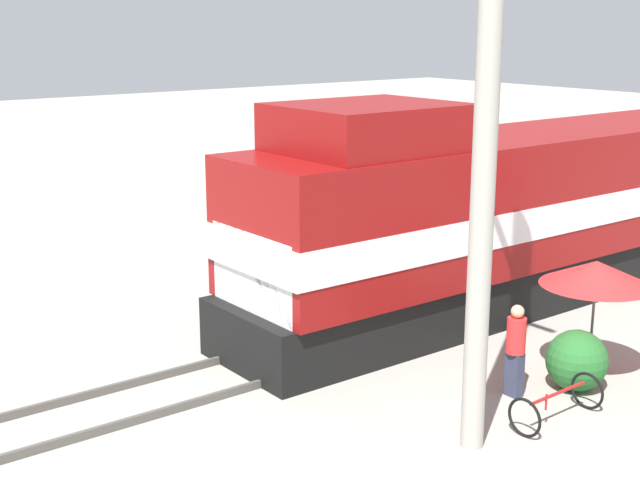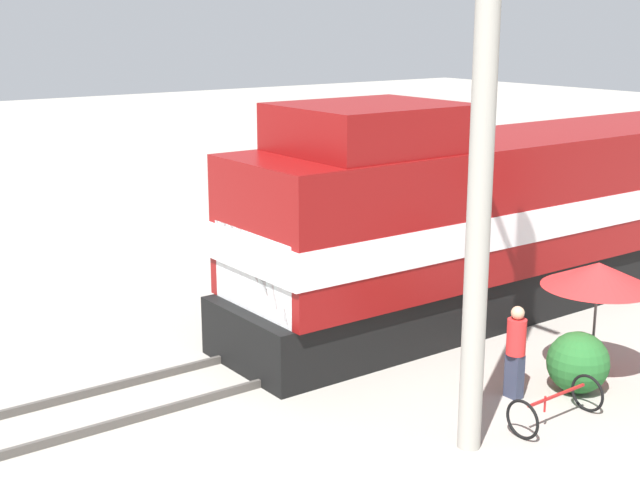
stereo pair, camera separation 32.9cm
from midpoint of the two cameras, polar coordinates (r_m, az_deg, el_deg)
The scene contains 9 objects.
ground_plane at distance 18.80m, azimuth 3.01°, elevation -6.24°, with size 120.00×120.00×0.00m, color gray.
rail_near at distance 19.29m, azimuth 1.62°, elevation -5.45°, with size 0.08×37.95×0.15m, color #4C4742.
rail_far at distance 18.27m, azimuth 4.48°, elevation -6.63°, with size 0.08×37.95×0.15m, color #4C4742.
locomotive at distance 20.91m, azimuth 11.38°, elevation 1.67°, with size 3.11×15.51×4.89m.
utility_pole at distance 13.00m, azimuth 9.92°, elevation 8.79°, with size 1.80×0.36×10.58m.
vendor_umbrella at distance 16.80m, azimuth 16.73°, elevation -2.05°, with size 2.02×2.02×2.26m.
shrub_cluster at distance 16.67m, azimuth 15.57°, elevation -7.43°, with size 1.11×1.11×1.11m, color #236028.
person_bystander at distance 16.02m, azimuth 11.83°, elevation -6.73°, with size 0.34×0.34×1.68m.
bicycle at distance 15.38m, azimuth 14.32°, elevation -10.08°, with size 0.70×1.74×0.65m.
Camera 1 is at (13.27, -11.63, 6.50)m, focal length 50.00 mm.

